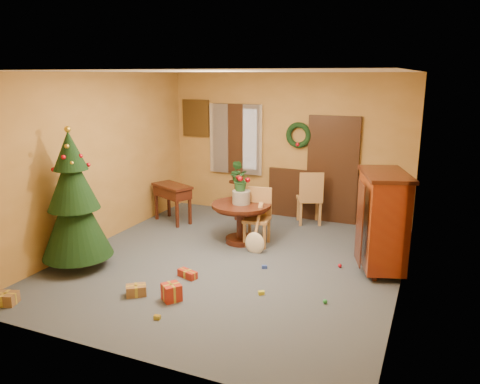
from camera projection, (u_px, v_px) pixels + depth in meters
The scene contains 21 objects.
room_envelope at pixel (296, 164), 9.39m from camera, with size 5.50×5.50×5.50m.
dining_table at pixel (241, 215), 8.08m from camera, with size 1.03×1.03×0.71m.
urn at pixel (241, 197), 8.00m from camera, with size 0.31×0.31×0.22m, color slate.
centerpiece_plant at pixel (241, 180), 7.93m from camera, with size 0.34×0.30×0.38m, color #1E4C23.
chair_near at pixel (258, 214), 8.03m from camera, with size 0.48×0.48×0.98m.
chair_far at pixel (310, 196), 9.06m from camera, with size 0.60×0.60×1.06m.
guitar at pixel (255, 230), 7.64m from camera, with size 0.34×0.16×0.79m, color beige, non-canonical shape.
plant_stand at pixel (237, 196), 9.37m from camera, with size 0.31×0.31×0.80m.
stand_plant at pixel (237, 171), 9.24m from camera, with size 0.23×0.18×0.42m, color #19471E.
christmas_tree at pixel (74, 203), 6.91m from camera, with size 1.04×1.04×2.15m.
writing_desk at pixel (172, 194), 9.22m from camera, with size 0.95×0.74×0.76m.
sideboard at pixel (382, 218), 6.90m from camera, with size 0.95×1.30×1.49m.
gift_a at pixel (6, 299), 5.98m from camera, with size 0.33×0.28×0.15m.
gift_b at pixel (172, 292), 6.07m from camera, with size 0.31×0.31×0.22m.
gift_c at pixel (136, 290), 6.22m from camera, with size 0.31×0.30×0.14m.
gift_d at pixel (188, 274), 6.77m from camera, with size 0.33×0.21×0.11m.
toy_a at pixel (264, 267), 7.08m from camera, with size 0.08×0.05×0.05m, color #2946B4.
toy_b at pixel (325, 302), 5.99m from camera, with size 0.06×0.06×0.06m, color #268B3F.
toy_c at pixel (261, 293), 6.24m from camera, with size 0.08×0.05×0.05m, color gold.
toy_d at pixel (340, 266), 7.12m from camera, with size 0.06×0.06×0.06m, color #B80C18.
toy_e at pixel (157, 317), 5.61m from camera, with size 0.08×0.05×0.05m, color gold.
Camera 1 is at (2.81, -6.24, 2.85)m, focal length 35.00 mm.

